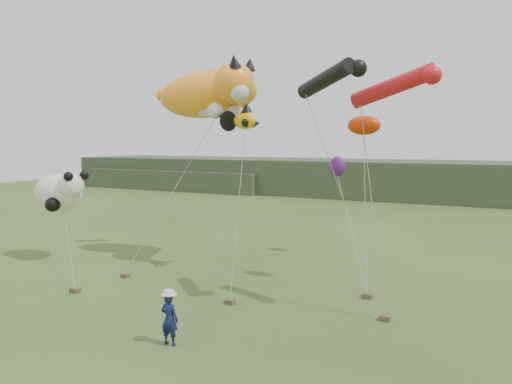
# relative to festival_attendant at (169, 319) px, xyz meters

# --- Properties ---
(ground) EXTENTS (120.00, 120.00, 0.00)m
(ground) POSITION_rel_festival_attendant_xyz_m (0.06, -0.13, -0.79)
(ground) COLOR #385123
(ground) RESTS_ON ground
(headland) EXTENTS (90.00, 13.00, 4.00)m
(headland) POSITION_rel_festival_attendant_xyz_m (-3.05, 44.55, 1.13)
(headland) COLOR #2D3D28
(headland) RESTS_ON ground
(festival_attendant) EXTENTS (0.59, 0.40, 1.58)m
(festival_attendant) POSITION_rel_festival_attendant_xyz_m (0.00, 0.00, 0.00)
(festival_attendant) COLOR #121944
(festival_attendant) RESTS_ON ground
(sandbag_anchors) EXTENTS (12.22, 5.01, 0.19)m
(sandbag_anchors) POSITION_rel_festival_attendant_xyz_m (-0.79, 4.75, -0.70)
(sandbag_anchors) COLOR brown
(sandbag_anchors) RESTS_ON ground
(cat_kite) EXTENTS (6.92, 3.88, 2.99)m
(cat_kite) POSITION_rel_festival_attendant_xyz_m (-4.56, 9.73, 7.72)
(cat_kite) COLOR orange
(cat_kite) RESTS_ON ground
(fish_kite) EXTENTS (2.61, 1.72, 1.26)m
(fish_kite) POSITION_rel_festival_attendant_xyz_m (-2.36, 8.26, 6.26)
(fish_kite) COLOR #FFAC06
(fish_kite) RESTS_ON ground
(tube_kites) EXTENTS (5.34, 2.23, 1.59)m
(tube_kites) POSITION_rel_festival_attendant_xyz_m (4.25, 5.59, 7.36)
(tube_kites) COLOR black
(tube_kites) RESTS_ON ground
(panda_kite) EXTENTS (3.36, 2.17, 2.09)m
(panda_kite) POSITION_rel_festival_attendant_xyz_m (-11.71, 6.30, 2.76)
(panda_kite) COLOR white
(panda_kite) RESTS_ON ground
(misc_kites) EXTENTS (3.92, 5.79, 2.90)m
(misc_kites) POSITION_rel_festival_attendant_xyz_m (2.31, 10.65, 5.20)
(misc_kites) COLOR red
(misc_kites) RESTS_ON ground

